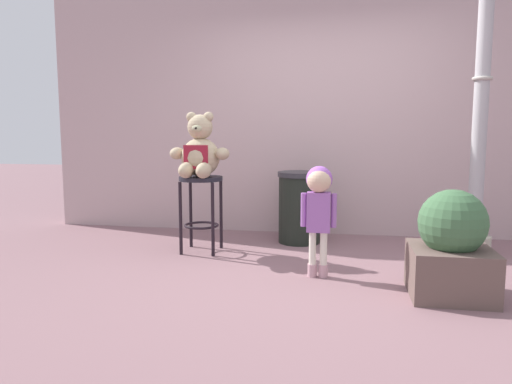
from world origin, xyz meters
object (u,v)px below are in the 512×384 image
object	(u,v)px
bar_stool_with_teddy	(201,197)
teddy_bear	(200,153)
trash_bin	(300,207)
child_walking	(319,197)
planter_with_shrub	(451,248)
lamppost	(479,135)

from	to	relation	value
bar_stool_with_teddy	teddy_bear	bearing A→B (deg)	-90.00
teddy_bear	trash_bin	world-z (taller)	teddy_bear
bar_stool_with_teddy	teddy_bear	size ratio (longest dim) A/B	1.20
bar_stool_with_teddy	teddy_bear	xyz separation A→B (m)	(0.00, -0.03, 0.43)
bar_stool_with_teddy	child_walking	world-z (taller)	child_walking
bar_stool_with_teddy	trash_bin	xyz separation A→B (m)	(0.91, 0.56, -0.16)
teddy_bear	child_walking	world-z (taller)	teddy_bear
teddy_bear	planter_with_shrub	size ratio (longest dim) A/B	0.80
child_walking	planter_with_shrub	world-z (taller)	child_walking
bar_stool_with_teddy	teddy_bear	distance (m)	0.43
bar_stool_with_teddy	planter_with_shrub	size ratio (longest dim) A/B	0.96
teddy_bear	lamppost	world-z (taller)	lamppost
child_walking	trash_bin	size ratio (longest dim) A/B	1.20
bar_stool_with_teddy	child_walking	size ratio (longest dim) A/B	0.82
bar_stool_with_teddy	planter_with_shrub	bearing A→B (deg)	-24.23
bar_stool_with_teddy	planter_with_shrub	world-z (taller)	planter_with_shrub
teddy_bear	lamppost	distance (m)	2.63
trash_bin	planter_with_shrub	xyz separation A→B (m)	(1.21, -1.51, -0.03)
teddy_bear	trash_bin	xyz separation A→B (m)	(0.91, 0.59, -0.59)
planter_with_shrub	bar_stool_with_teddy	bearing A→B (deg)	155.77
bar_stool_with_teddy	trash_bin	world-z (taller)	trash_bin
trash_bin	lamppost	world-z (taller)	lamppost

